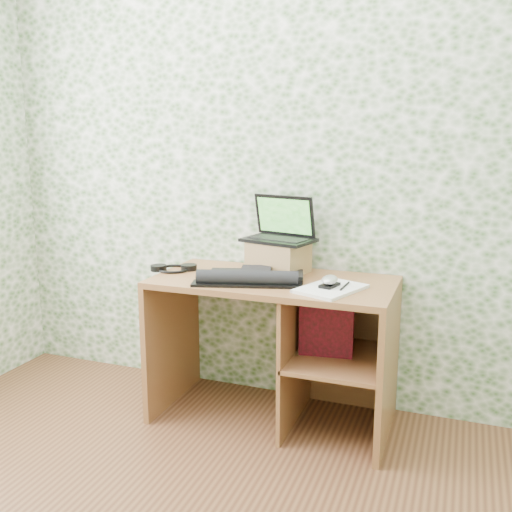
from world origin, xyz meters
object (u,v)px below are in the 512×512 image
at_px(notepad, 331,289).
at_px(laptop, 281,230).
at_px(desk, 289,330).
at_px(riser, 278,257).
at_px(keyboard, 252,277).

bearing_deg(notepad, laptop, 160.86).
distance_m(desk, notepad, 0.39).
bearing_deg(desk, riser, 130.81).
height_order(desk, notepad, notepad).
xyz_separation_m(keyboard, notepad, (0.40, -0.01, -0.02)).
height_order(desk, keyboard, keyboard).
height_order(desk, laptop, laptop).
xyz_separation_m(desk, notepad, (0.24, -0.13, 0.28)).
bearing_deg(riser, notepad, -36.37).
bearing_deg(notepad, keyboard, -160.95).
distance_m(laptop, notepad, 0.49).
relative_size(laptop, notepad, 1.23).
relative_size(keyboard, notepad, 1.68).
relative_size(desk, laptop, 3.04).
bearing_deg(riser, laptop, 90.00).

